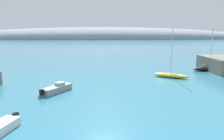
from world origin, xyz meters
name	(u,v)px	position (x,y,z in m)	size (l,w,h in m)	color
distant_ridge	(103,39)	(-0.26, 250.13, 0.00)	(346.15, 82.58, 25.97)	gray
sailboat_yellow_mid_mooring	(171,75)	(10.75, 32.05, 0.44)	(6.00, 4.72, 8.59)	yellow
sailboat_black_outer_mooring	(210,68)	(20.82, 38.41, 0.51)	(7.23, 2.34, 8.55)	black
motorboat_grey_foreground	(57,89)	(-7.21, 23.33, 0.44)	(3.69, 4.87, 1.19)	gray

